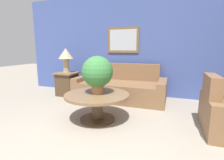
% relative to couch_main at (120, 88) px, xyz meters
% --- Properties ---
extents(wall_back, '(6.76, 0.09, 2.60)m').
position_rel_couch_main_xyz_m(wall_back, '(0.40, 0.56, 1.03)').
color(wall_back, '#42569E').
rests_on(wall_back, ground_plane).
extents(couch_main, '(2.14, 0.96, 0.84)m').
position_rel_couch_main_xyz_m(couch_main, '(0.00, 0.00, 0.00)').
color(couch_main, brown).
rests_on(couch_main, ground_plane).
extents(coffee_table, '(1.10, 1.10, 0.47)m').
position_rel_couch_main_xyz_m(coffee_table, '(-0.01, -1.35, 0.07)').
color(coffee_table, '#4C3823').
rests_on(coffee_table, ground_plane).
extents(side_table, '(0.53, 0.53, 0.60)m').
position_rel_couch_main_xyz_m(side_table, '(-1.43, -0.11, 0.04)').
color(side_table, '#4C3823').
rests_on(side_table, ground_plane).
extents(table_lamp, '(0.38, 0.38, 0.62)m').
position_rel_couch_main_xyz_m(table_lamp, '(-1.43, -0.11, 0.76)').
color(table_lamp, tan).
rests_on(table_lamp, side_table).
extents(potted_plant_on_table, '(0.53, 0.53, 0.64)m').
position_rel_couch_main_xyz_m(potted_plant_on_table, '(-0.01, -1.32, 0.56)').
color(potted_plant_on_table, '#9E6B42').
rests_on(potted_plant_on_table, coffee_table).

